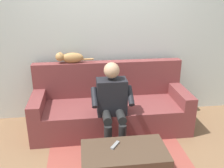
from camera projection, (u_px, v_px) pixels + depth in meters
name	position (u px, v px, depth m)	size (l,w,h in m)	color
ground_plane	(118.00, 155.00, 3.20)	(8.00, 8.00, 0.00)	#846042
back_wall	(107.00, 39.00, 3.90)	(4.32, 0.06, 2.49)	silver
couch	(111.00, 108.00, 3.78)	(2.25, 0.82, 0.95)	brown
coffee_table	(124.00, 165.00, 2.73)	(0.90, 0.51, 0.39)	#4C3828
person_solo_seated	(112.00, 100.00, 3.29)	(0.54, 0.52, 1.10)	black
cat_on_backrest	(69.00, 57.00, 3.71)	(0.55, 0.13, 0.17)	#B7844C
remote_gray	(115.00, 145.00, 2.72)	(0.15, 0.03, 0.02)	gray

